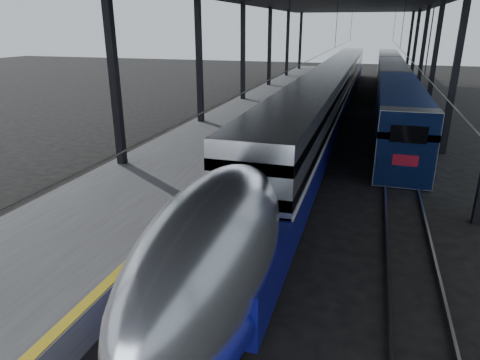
% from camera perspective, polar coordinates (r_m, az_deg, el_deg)
% --- Properties ---
extents(ground, '(160.00, 160.00, 0.00)m').
position_cam_1_polar(ground, '(14.89, -5.97, -8.99)').
color(ground, black).
rests_on(ground, ground).
extents(platform, '(6.00, 80.00, 1.00)m').
position_cam_1_polar(platform, '(33.79, 1.69, 8.49)').
color(platform, '#4C4C4F').
rests_on(platform, ground).
extents(yellow_strip, '(0.30, 80.00, 0.01)m').
position_cam_1_polar(yellow_strip, '(33.08, 6.44, 9.02)').
color(yellow_strip, gold).
rests_on(yellow_strip, platform).
extents(rails, '(6.52, 80.00, 0.16)m').
position_cam_1_polar(rails, '(32.73, 15.40, 6.66)').
color(rails, slate).
rests_on(rails, ground).
extents(tgv_train, '(2.81, 65.20, 4.03)m').
position_cam_1_polar(tgv_train, '(36.43, 11.95, 11.12)').
color(tgv_train, '#B8BAC0').
rests_on(tgv_train, ground).
extents(second_train, '(2.64, 56.05, 3.64)m').
position_cam_1_polar(second_train, '(47.48, 19.50, 12.34)').
color(second_train, navy).
rests_on(second_train, ground).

